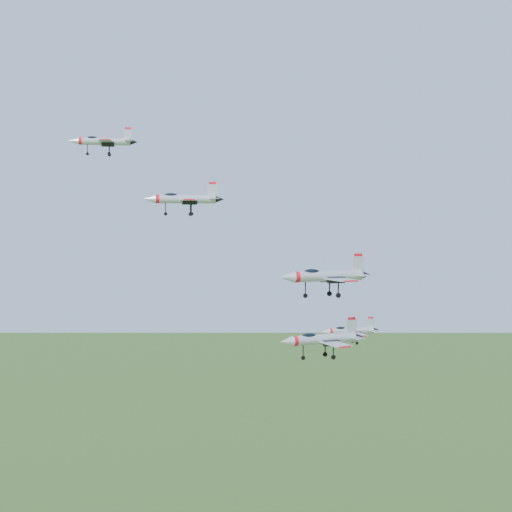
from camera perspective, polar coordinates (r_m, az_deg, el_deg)
name	(u,v)px	position (r m, az deg, el deg)	size (l,w,h in m)	color
jet_lead	(103,141)	(119.50, -12.18, 8.96)	(11.14, 9.31, 2.98)	silver
jet_left_high	(183,199)	(111.75, -5.85, 4.57)	(12.63, 10.57, 3.38)	silver
jet_right_high	(325,276)	(95.74, 5.57, -1.59)	(13.80, 11.42, 3.69)	silver
jet_left_low	(349,331)	(120.19, 7.47, -5.95)	(10.55, 8.72, 2.82)	silver
jet_right_low	(321,339)	(106.55, 5.25, -6.62)	(14.04, 11.64, 3.75)	silver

